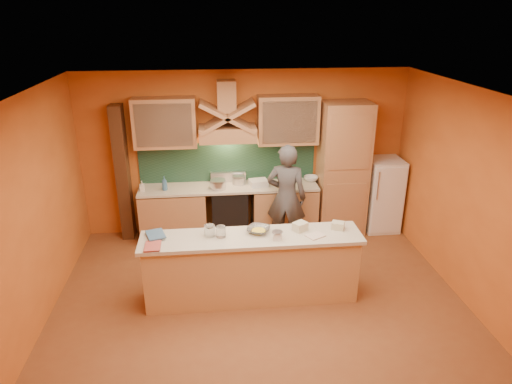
{
  "coord_description": "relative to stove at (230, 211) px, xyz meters",
  "views": [
    {
      "loc": [
        -0.6,
        -4.97,
        3.69
      ],
      "look_at": [
        0.02,
        0.9,
        1.32
      ],
      "focal_mm": 32.0,
      "sensor_mm": 36.0,
      "label": 1
    }
  ],
  "objects": [
    {
      "name": "floor",
      "position": [
        0.3,
        -2.2,
        -0.45
      ],
      "size": [
        5.5,
        5.0,
        0.01
      ],
      "primitive_type": "cube",
      "color": "brown",
      "rests_on": "ground"
    },
    {
      "name": "ceiling",
      "position": [
        0.3,
        -2.2,
        2.35
      ],
      "size": [
        5.5,
        5.0,
        0.01
      ],
      "primitive_type": "cube",
      "color": "white",
      "rests_on": "wall_back"
    },
    {
      "name": "wall_back",
      "position": [
        0.3,
        0.3,
        0.95
      ],
      "size": [
        5.5,
        0.02,
        2.8
      ],
      "primitive_type": "cube",
      "color": "#C96527",
      "rests_on": "floor"
    },
    {
      "name": "wall_front",
      "position": [
        0.3,
        -4.7,
        0.95
      ],
      "size": [
        5.5,
        0.02,
        2.8
      ],
      "primitive_type": "cube",
      "color": "#C96527",
      "rests_on": "floor"
    },
    {
      "name": "wall_left",
      "position": [
        -2.45,
        -2.2,
        0.95
      ],
      "size": [
        0.02,
        5.0,
        2.8
      ],
      "primitive_type": "cube",
      "color": "#C96527",
      "rests_on": "floor"
    },
    {
      "name": "wall_right",
      "position": [
        3.05,
        -2.2,
        0.95
      ],
      "size": [
        0.02,
        5.0,
        2.8
      ],
      "primitive_type": "cube",
      "color": "#C96527",
      "rests_on": "floor"
    },
    {
      "name": "base_cabinet_left",
      "position": [
        -0.95,
        0.0,
        -0.02
      ],
      "size": [
        1.1,
        0.6,
        0.86
      ],
      "primitive_type": "cube",
      "color": "tan",
      "rests_on": "floor"
    },
    {
      "name": "base_cabinet_right",
      "position": [
        0.95,
        0.0,
        -0.02
      ],
      "size": [
        1.1,
        0.6,
        0.86
      ],
      "primitive_type": "cube",
      "color": "tan",
      "rests_on": "floor"
    },
    {
      "name": "counter_top",
      "position": [
        -0.0,
        0.0,
        0.45
      ],
      "size": [
        3.0,
        0.62,
        0.04
      ],
      "primitive_type": "cube",
      "color": "beige",
      "rests_on": "base_cabinet_left"
    },
    {
      "name": "stove",
      "position": [
        0.0,
        0.0,
        0.0
      ],
      "size": [
        0.6,
        0.58,
        0.9
      ],
      "primitive_type": "cube",
      "color": "black",
      "rests_on": "floor"
    },
    {
      "name": "backsplash",
      "position": [
        -0.0,
        0.28,
        0.8
      ],
      "size": [
        3.0,
        0.03,
        0.7
      ],
      "primitive_type": "cube",
      "color": "#1B3B2C",
      "rests_on": "wall_back"
    },
    {
      "name": "range_hood",
      "position": [
        0.0,
        0.05,
        1.37
      ],
      "size": [
        0.92,
        0.5,
        0.24
      ],
      "primitive_type": "cube",
      "color": "tan",
      "rests_on": "wall_back"
    },
    {
      "name": "hood_chimney",
      "position": [
        0.0,
        0.15,
        1.95
      ],
      "size": [
        0.3,
        0.3,
        0.5
      ],
      "primitive_type": "cube",
      "color": "tan",
      "rests_on": "wall_back"
    },
    {
      "name": "upper_cabinet_left",
      "position": [
        -1.0,
        0.12,
        1.55
      ],
      "size": [
        1.0,
        0.35,
        0.8
      ],
      "primitive_type": "cube",
      "color": "tan",
      "rests_on": "wall_back"
    },
    {
      "name": "upper_cabinet_right",
      "position": [
        1.0,
        0.12,
        1.55
      ],
      "size": [
        1.0,
        0.35,
        0.8
      ],
      "primitive_type": "cube",
      "color": "tan",
      "rests_on": "wall_back"
    },
    {
      "name": "pantry_column",
      "position": [
        1.95,
        0.0,
        0.7
      ],
      "size": [
        0.8,
        0.6,
        2.3
      ],
      "primitive_type": "cube",
      "color": "tan",
      "rests_on": "floor"
    },
    {
      "name": "fridge",
      "position": [
        2.7,
        0.0,
        0.2
      ],
      "size": [
        0.58,
        0.6,
        1.3
      ],
      "primitive_type": "cube",
      "color": "white",
      "rests_on": "floor"
    },
    {
      "name": "trim_column_left",
      "position": [
        -1.75,
        0.15,
        0.7
      ],
      "size": [
        0.2,
        0.3,
        2.3
      ],
      "primitive_type": "cube",
      "color": "#472816",
      "rests_on": "floor"
    },
    {
      "name": "island_body",
      "position": [
        0.2,
        -1.9,
        -0.01
      ],
      "size": [
        2.8,
        0.55,
        0.88
      ],
      "primitive_type": "cube",
      "color": "tan",
      "rests_on": "floor"
    },
    {
      "name": "island_top",
      "position": [
        0.2,
        -1.9,
        0.47
      ],
      "size": [
        2.9,
        0.62,
        0.05
      ],
      "primitive_type": "cube",
      "color": "beige",
      "rests_on": "island_body"
    },
    {
      "name": "person",
      "position": [
        0.9,
        -0.5,
        0.43
      ],
      "size": [
        0.74,
        0.6,
        1.76
      ],
      "primitive_type": "imported",
      "rotation": [
        0.0,
        0.0,
        2.83
      ],
      "color": "#4C4C51",
      "rests_on": "floor"
    },
    {
      "name": "pot_large",
      "position": [
        -0.18,
        -0.09,
        0.52
      ],
      "size": [
        0.33,
        0.33,
        0.15
      ],
      "primitive_type": "cylinder",
      "rotation": [
        0.0,
        0.0,
        0.35
      ],
      "color": "silver",
      "rests_on": "stove"
    },
    {
      "name": "pot_small",
      "position": [
        0.17,
        0.09,
        0.52
      ],
      "size": [
        0.29,
        0.29,
        0.15
      ],
      "primitive_type": "cylinder",
      "rotation": [
        0.0,
        0.0,
        -0.41
      ],
      "color": "silver",
      "rests_on": "stove"
    },
    {
      "name": "soap_bottle_a",
      "position": [
        -1.42,
        -0.07,
        0.56
      ],
      "size": [
        0.08,
        0.08,
        0.17
      ],
      "primitive_type": "imported",
      "rotation": [
        0.0,
        0.0,
        0.06
      ],
      "color": "silver",
      "rests_on": "counter_top"
    },
    {
      "name": "soap_bottle_b",
      "position": [
        -1.06,
        -0.07,
        0.59
      ],
      "size": [
        0.1,
        0.1,
        0.24
      ],
      "primitive_type": "imported",
      "rotation": [
        0.0,
        0.0,
        0.07
      ],
      "color": "teal",
      "rests_on": "counter_top"
    },
    {
      "name": "bowl_back",
      "position": [
        1.43,
        0.11,
        0.51
      ],
      "size": [
        0.29,
        0.29,
        0.08
      ],
      "primitive_type": "imported",
      "rotation": [
        0.0,
        0.0,
        -0.17
      ],
      "color": "silver",
      "rests_on": "counter_top"
    },
    {
      "name": "dish_rack",
      "position": [
        0.5,
        -0.03,
        0.52
      ],
      "size": [
        0.32,
        0.27,
        0.1
      ],
      "primitive_type": "cube",
      "rotation": [
        0.0,
        0.0,
        0.16
      ],
      "color": "silver",
      "rests_on": "counter_top"
    },
    {
      "name": "book_lower",
      "position": [
        -1.15,
        -2.08,
        0.51
      ],
      "size": [
        0.21,
        0.27,
        0.03
      ],
      "primitive_type": "imported",
      "rotation": [
        0.0,
        0.0,
        0.01
      ],
      "color": "#B0483E",
      "rests_on": "island_top"
    },
    {
      "name": "book_upper",
      "position": [
        -1.14,
        -1.83,
        0.53
      ],
      "size": [
        0.3,
        0.35,
        0.02
      ],
      "primitive_type": "imported",
      "rotation": [
        0.0,
        0.0,
        0.29
      ],
      "color": "#3D6188",
      "rests_on": "island_top"
    },
    {
      "name": "jar_large",
      "position": [
        -0.34,
        -1.84,
        0.57
      ],
      "size": [
        0.18,
        0.18,
        0.15
      ],
      "primitive_type": "cylinder",
      "rotation": [
        0.0,
        0.0,
        -0.35
      ],
      "color": "white",
      "rests_on": "island_top"
    },
    {
      "name": "jar_small",
      "position": [
        -0.2,
        -1.88,
        0.57
      ],
      "size": [
        0.15,
        0.15,
        0.15
      ],
      "primitive_type": "cylinder",
      "rotation": [
        0.0,
        0.0,
        -0.16
      ],
      "color": "silver",
      "rests_on": "island_top"
    },
    {
      "name": "kitchen_scale",
      "position": [
        0.52,
        -2.03,
        0.54
      ],
      "size": [
        0.12,
        0.12,
        0.09
      ],
      "primitive_type": "cube",
      "rotation": [
        0.0,
        0.0,
        -0.12
      ],
      "color": "white",
      "rests_on": "island_top"
    },
    {
      "name": "mixing_bowl",
      "position": [
        0.3,
        -1.81,
        0.53
      ],
      "size": [
        0.39,
        0.39,
        0.07
      ],
      "primitive_type": "imported",
      "rotation": [
        0.0,
        0.0,
        -0.4
      ],
      "color": "silver",
      "rests_on": "island_top"
    },
    {
      "name": "cloth",
      "position": [
        1.03,
        -1.99,
        0.5
      ],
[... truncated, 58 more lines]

